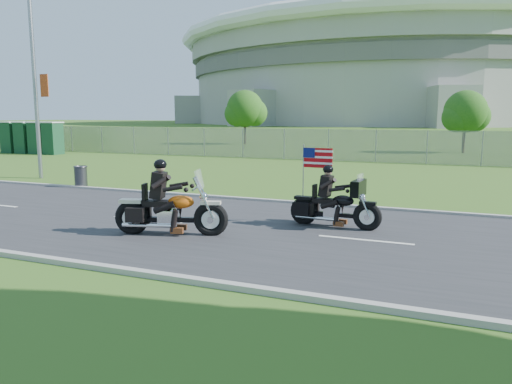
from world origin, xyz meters
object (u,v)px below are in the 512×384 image
at_px(porta_toilet_d, 11,138).
at_px(motorcycle_follow, 334,207).
at_px(porta_toilet_a, 53,139).
at_px(porta_toilet_c, 24,138).
at_px(trash_can, 81,177).
at_px(streetlight, 37,53).
at_px(motorcycle_lead, 169,212).
at_px(porta_toilet_b, 38,138).

xyz_separation_m(porta_toilet_d, motorcycle_follow, (29.19, -15.88, -0.59)).
bearing_deg(porta_toilet_a, porta_toilet_c, 180.00).
bearing_deg(trash_can, porta_toilet_c, 142.70).
height_order(streetlight, motorcycle_follow, streetlight).
distance_m(porta_toilet_d, trash_can, 22.10).
xyz_separation_m(motorcycle_lead, motorcycle_follow, (3.50, 2.35, -0.03)).
distance_m(streetlight, motorcycle_follow, 16.61).
height_order(porta_toilet_a, motorcycle_follow, porta_toilet_a).
relative_size(porta_toilet_a, motorcycle_follow, 0.94).
bearing_deg(porta_toilet_d, porta_toilet_c, 0.00).
bearing_deg(porta_toilet_a, streetlight, -47.09).
bearing_deg(trash_can, porta_toilet_d, 144.90).
xyz_separation_m(porta_toilet_c, trash_can, (16.67, -12.70, -0.72)).
bearing_deg(motorcycle_lead, porta_toilet_d, 127.47).
xyz_separation_m(porta_toilet_d, trash_can, (18.07, -12.70, -0.72)).
distance_m(porta_toilet_c, trash_can, 20.97).
distance_m(porta_toilet_b, motorcycle_lead, 29.27).
distance_m(porta_toilet_d, motorcycle_follow, 33.24).
relative_size(porta_toilet_c, porta_toilet_d, 1.00).
bearing_deg(trash_can, porta_toilet_a, 137.52).
bearing_deg(motorcycle_lead, streetlight, 129.83).
relative_size(streetlight, motorcycle_follow, 4.09).
distance_m(porta_toilet_c, porta_toilet_d, 1.40).
distance_m(porta_toilet_a, porta_toilet_d, 4.20).
bearing_deg(motorcycle_follow, porta_toilet_c, 153.60).
bearing_deg(porta_toilet_b, porta_toilet_d, 180.00).
bearing_deg(porta_toilet_a, motorcycle_lead, -40.30).
distance_m(porta_toilet_a, motorcycle_follow, 29.62).
bearing_deg(motorcycle_follow, porta_toilet_b, 152.30).
height_order(porta_toilet_c, porta_toilet_d, same).
height_order(motorcycle_lead, motorcycle_follow, motorcycle_follow).
relative_size(streetlight, motorcycle_lead, 3.66).
xyz_separation_m(streetlight, motorcycle_follow, (14.97, -5.10, -5.08)).
distance_m(porta_toilet_b, motorcycle_follow, 30.81).
xyz_separation_m(porta_toilet_a, porta_toilet_d, (-4.20, 0.00, 0.00)).
xyz_separation_m(porta_toilet_c, motorcycle_lead, (24.30, -18.23, -0.56)).
bearing_deg(motorcycle_follow, porta_toilet_d, 154.79).
height_order(motorcycle_lead, trash_can, motorcycle_lead).
bearing_deg(porta_toilet_c, motorcycle_lead, -36.88).
height_order(porta_toilet_c, trash_can, porta_toilet_c).
bearing_deg(streetlight, porta_toilet_a, 132.91).
distance_m(porta_toilet_b, porta_toilet_d, 2.80).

